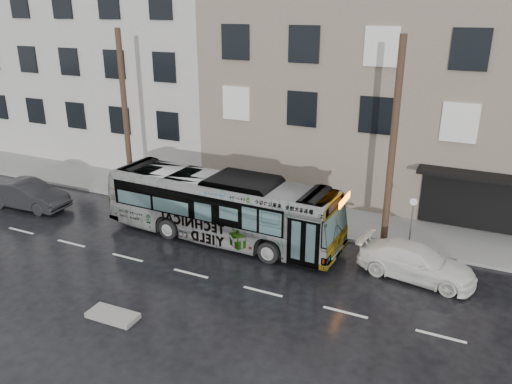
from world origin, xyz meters
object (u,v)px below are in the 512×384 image
utility_pole_rear (125,117)px  dark_sedan (28,195)px  utility_pole_front (393,146)px  bus (221,207)px  white_sedan (416,262)px  sign_post (411,223)px

utility_pole_rear → dark_sedan: utility_pole_rear is taller
utility_pole_front → dark_sedan: size_ratio=1.99×
utility_pole_rear → bus: utility_pole_rear is taller
bus → white_sedan: (8.67, 0.16, -0.90)m
utility_pole_front → utility_pole_rear: (-14.00, 0.00, 0.00)m
utility_pole_rear → white_sedan: size_ratio=1.97×
bus → white_sedan: bearing=-87.1°
utility_pole_front → utility_pole_rear: 14.00m
white_sedan → dark_sedan: bearing=101.2°
white_sedan → dark_sedan: dark_sedan is taller
utility_pole_front → white_sedan: utility_pole_front is taller
sign_post → dark_sedan: size_ratio=0.53×
dark_sedan → utility_pole_rear: bearing=-53.5°
utility_pole_front → bus: utility_pole_front is taller
bus → utility_pole_rear: bearing=73.3°
white_sedan → utility_pole_front: bearing=45.4°
utility_pole_front → dark_sedan: 18.86m
utility_pole_front → bus: size_ratio=0.80×
utility_pole_rear → white_sedan: 16.35m
bus → utility_pole_front: bearing=-69.4°
utility_pole_rear → bus: (7.04, -2.36, -3.09)m
dark_sedan → bus: bearing=-87.9°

